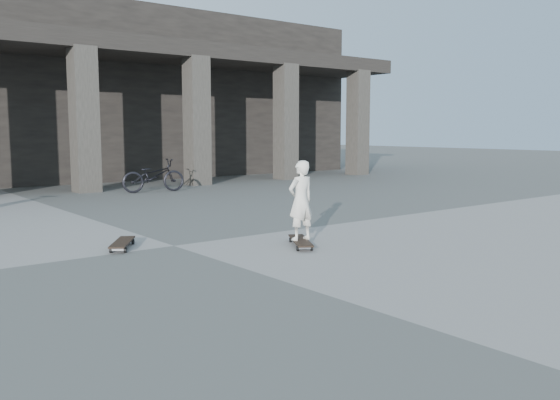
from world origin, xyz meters
TOP-DOWN VIEW (x-y plane):
  - ground at (0.00, 0.00)m, footprint 90.00×90.00m
  - longboard at (1.48, -1.20)m, footprint 0.69×0.96m
  - skateboard_spare at (-0.69, 0.29)m, footprint 0.69×0.87m
  - child at (1.48, -1.20)m, footprint 0.44×0.29m
  - bicycle at (3.24, 7.30)m, footprint 1.83×0.88m

SIDE VIEW (x-z plane):
  - ground at x=0.00m, z-range 0.00..0.00m
  - longboard at x=1.48m, z-range 0.03..0.13m
  - skateboard_spare at x=-0.69m, z-range 0.03..0.14m
  - bicycle at x=3.24m, z-range 0.00..0.92m
  - child at x=1.48m, z-range 0.10..1.28m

